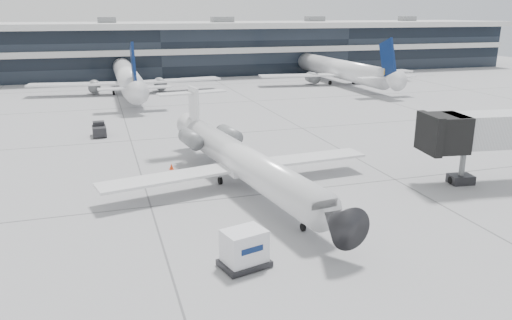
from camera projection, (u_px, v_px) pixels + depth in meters
name	position (u px, v px, depth m)	size (l,w,h in m)	color
ground	(282.00, 192.00, 38.46)	(220.00, 220.00, 0.00)	gray
terminal	(155.00, 51.00, 112.01)	(170.00, 22.00, 10.00)	black
bg_jet_center	(128.00, 92.00, 86.43)	(32.00, 40.00, 9.60)	white
bg_jet_right	(337.00, 83.00, 97.99)	(32.00, 40.00, 9.60)	white
regional_jet	(241.00, 159.00, 39.27)	(22.35, 27.88, 6.44)	white
cargo_uld	(244.00, 249.00, 26.91)	(2.94, 2.47, 2.08)	black
traffic_cone	(171.00, 166.00, 43.96)	(0.38, 0.38, 0.55)	red
far_tug	(99.00, 130.00, 55.74)	(1.53, 2.51, 1.57)	black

